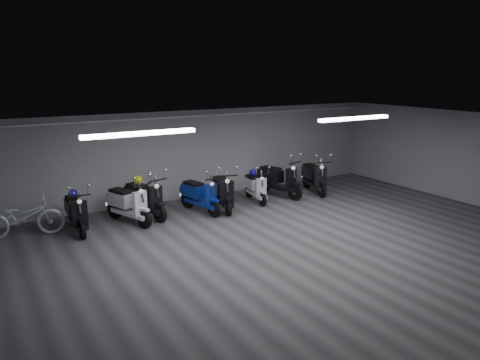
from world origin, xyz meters
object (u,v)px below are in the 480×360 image
scooter_3 (144,192)px  scooter_7 (279,174)px  scooter_5 (223,186)px  scooter_8 (315,172)px  helmet_2 (253,173)px  helmet_1 (138,180)px  scooter_2 (128,198)px  scooter_4 (200,189)px  scooter_1 (76,206)px  helmet_0 (73,193)px  scooter_6 (256,182)px  bicycle (22,213)px

scooter_3 → scooter_7: bearing=-17.7°
scooter_3 → scooter_5: (2.24, -0.43, -0.01)m
scooter_8 → helmet_2: (-2.24, 0.31, 0.16)m
helmet_1 → scooter_3: bearing=-73.3°
scooter_2 → scooter_4: bearing=-22.4°
scooter_3 → scooter_4: bearing=-29.2°
scooter_3 → helmet_2: scooter_3 is taller
scooter_2 → scooter_8: scooter_2 is taller
scooter_1 → helmet_0: 0.37m
scooter_4 → helmet_1: size_ratio=7.02×
scooter_6 → scooter_7: 0.97m
scooter_2 → bicycle: (-2.54, 0.33, -0.10)m
scooter_1 → helmet_1: scooter_1 is taller
scooter_4 → scooter_6: (1.99, 0.14, -0.07)m
scooter_3 → scooter_7: 4.48m
scooter_1 → scooter_2: scooter_2 is taller
scooter_1 → scooter_8: 7.68m
scooter_5 → bicycle: bearing=-169.8°
scooter_7 → bicycle: (-7.56, 0.16, -0.14)m
scooter_4 → scooter_5: 0.71m
scooter_1 → scooter_8: (7.68, -0.06, 0.04)m
scooter_2 → scooter_7: scooter_7 is taller
scooter_2 → helmet_1: size_ratio=7.32×
scooter_1 → scooter_6: scooter_1 is taller
helmet_0 → scooter_8: bearing=-2.3°
scooter_4 → scooter_6: size_ratio=1.11×
scooter_7 → helmet_2: size_ratio=8.68×
helmet_2 → scooter_2: bearing=-176.2°
scooter_7 → helmet_1: size_ratio=7.66×
scooter_6 → scooter_2: bearing=-169.5°
scooter_5 → helmet_0: bearing=-170.5°
scooter_1 → scooter_4: (3.42, -0.11, 0.01)m
scooter_8 → helmet_0: size_ratio=8.38×
helmet_0 → scooter_2: bearing=-11.6°
scooter_6 → scooter_8: scooter_8 is taller
scooter_8 → scooter_2: bearing=-164.1°
scooter_2 → helmet_1: bearing=28.1°
scooter_8 → helmet_2: scooter_8 is taller
scooter_6 → helmet_2: scooter_6 is taller
scooter_3 → helmet_1: bearing=90.0°
scooter_8 → bicycle: scooter_8 is taller
scooter_4 → scooter_8: 4.26m
scooter_4 → scooter_7: scooter_7 is taller
scooter_7 → scooter_8: scooter_7 is taller
helmet_0 → helmet_2: size_ratio=0.99×
scooter_1 → scooter_3: 1.89m
helmet_2 → helmet_0: bearing=-180.0°
bicycle → helmet_2: bicycle is taller
scooter_4 → helmet_2: 2.07m
helmet_0 → scooter_1: bearing=-90.5°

